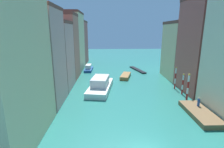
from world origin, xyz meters
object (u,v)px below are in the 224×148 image
at_px(mooring_pole_2, 175,78).
at_px(person_on_dock, 199,102).
at_px(gondola_black, 137,70).
at_px(motorboat_0, 89,68).
at_px(vaporetto_white, 100,85).
at_px(motorboat_1, 126,76).
at_px(mooring_pole_1, 183,84).
at_px(waterfront_dock, 200,113).
at_px(mooring_pole_0, 188,87).

bearing_deg(mooring_pole_2, person_on_dock, -91.85).
bearing_deg(gondola_black, motorboat_0, 179.65).
distance_m(mooring_pole_2, gondola_black, 18.33).
xyz_separation_m(vaporetto_white, motorboat_1, (6.26, 9.51, -0.62)).
bearing_deg(motorboat_1, vaporetto_white, -123.33).
bearing_deg(person_on_dock, vaporetto_white, 147.17).
bearing_deg(mooring_pole_1, waterfront_dock, -97.25).
bearing_deg(mooring_pole_0, gondola_black, 101.26).
distance_m(vaporetto_white, motorboat_0, 18.49).
xyz_separation_m(waterfront_dock, motorboat_0, (-19.02, 29.59, 0.35)).
distance_m(mooring_pole_0, vaporetto_white, 16.64).
bearing_deg(waterfront_dock, mooring_pole_1, 82.75).
relative_size(mooring_pole_1, motorboat_1, 0.63).
relative_size(vaporetto_white, motorboat_1, 1.78).
xyz_separation_m(waterfront_dock, gondola_black, (-3.92, 29.50, -0.19)).
xyz_separation_m(mooring_pole_2, motorboat_1, (-9.46, 9.15, -1.96)).
bearing_deg(motorboat_1, mooring_pole_0, -58.55).
height_order(vaporetto_white, motorboat_1, vaporetto_white).
height_order(mooring_pole_0, vaporetto_white, mooring_pole_0).
relative_size(vaporetto_white, motorboat_0, 1.80).
bearing_deg(waterfront_dock, mooring_pole_0, 82.46).
bearing_deg(mooring_pole_0, waterfront_dock, -97.54).
relative_size(mooring_pole_0, gondola_black, 0.51).
bearing_deg(motorboat_1, motorboat_0, 141.06).
relative_size(mooring_pole_0, mooring_pole_2, 1.02).
relative_size(mooring_pole_0, mooring_pole_1, 1.17).
xyz_separation_m(mooring_pole_0, mooring_pole_1, (0.32, 2.79, -0.37)).
bearing_deg(motorboat_0, waterfront_dock, -57.26).
bearing_deg(person_on_dock, mooring_pole_1, 85.90).
relative_size(person_on_dock, motorboat_1, 0.22).
xyz_separation_m(mooring_pole_1, mooring_pole_2, (-0.17, 3.28, 0.30)).
height_order(motorboat_0, motorboat_1, motorboat_0).
distance_m(person_on_dock, vaporetto_white, 18.32).
relative_size(mooring_pole_0, vaporetto_white, 0.42).
height_order(mooring_pole_2, gondola_black, mooring_pole_2).
height_order(waterfront_dock, person_on_dock, person_on_dock).
height_order(person_on_dock, gondola_black, person_on_dock).
height_order(gondola_black, motorboat_1, motorboat_1).
bearing_deg(mooring_pole_2, waterfront_dock, -94.46).
xyz_separation_m(person_on_dock, gondola_black, (-4.52, 27.83, -1.19)).
xyz_separation_m(mooring_pole_0, gondola_black, (-4.70, 23.61, -2.29)).
height_order(mooring_pole_0, gondola_black, mooring_pole_0).
relative_size(mooring_pole_2, motorboat_1, 0.73).
distance_m(mooring_pole_0, gondola_black, 24.18).
height_order(mooring_pole_1, motorboat_0, mooring_pole_1).
xyz_separation_m(vaporetto_white, gondola_black, (10.87, 17.90, -0.88)).
distance_m(gondola_black, motorboat_1, 9.57).
height_order(vaporetto_white, motorboat_0, vaporetto_white).
bearing_deg(mooring_pole_1, mooring_pole_2, 92.96).
distance_m(person_on_dock, motorboat_1, 21.50).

